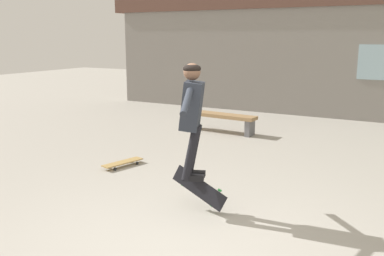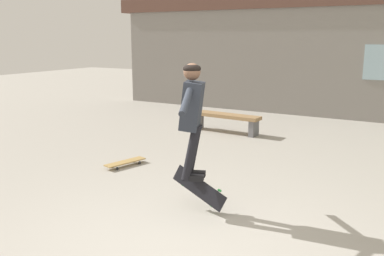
{
  "view_description": "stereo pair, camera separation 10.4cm",
  "coord_description": "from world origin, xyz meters",
  "px_view_note": "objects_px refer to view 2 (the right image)",
  "views": [
    {
      "loc": [
        2.16,
        -3.83,
        2.22
      ],
      "look_at": [
        -0.34,
        0.73,
        1.1
      ],
      "focal_mm": 40.0,
      "sensor_mm": 36.0,
      "label": 1
    },
    {
      "loc": [
        2.25,
        -3.78,
        2.22
      ],
      "look_at": [
        -0.34,
        0.73,
        1.1
      ],
      "focal_mm": 40.0,
      "sensor_mm": 36.0,
      "label": 2
    }
  ],
  "objects_px": {
    "skater": "(192,111)",
    "skateboard_resting": "(125,162)",
    "park_bench": "(225,119)",
    "skateboard_flipping": "(199,188)"
  },
  "relations": [
    {
      "from": "skateboard_flipping",
      "to": "skateboard_resting",
      "type": "bearing_deg",
      "value": 158.21
    },
    {
      "from": "park_bench",
      "to": "skateboard_resting",
      "type": "xyz_separation_m",
      "value": [
        -0.34,
        -3.3,
        -0.26
      ]
    },
    {
      "from": "skateboard_resting",
      "to": "skateboard_flipping",
      "type": "bearing_deg",
      "value": -102.55
    },
    {
      "from": "park_bench",
      "to": "skateboard_flipping",
      "type": "xyz_separation_m",
      "value": [
        1.74,
        -4.38,
        -0.01
      ]
    },
    {
      "from": "skater",
      "to": "skateboard_flipping",
      "type": "distance_m",
      "value": 1.0
    },
    {
      "from": "park_bench",
      "to": "skateboard_resting",
      "type": "bearing_deg",
      "value": -92.13
    },
    {
      "from": "skater",
      "to": "skateboard_resting",
      "type": "xyz_separation_m",
      "value": [
        -2.0,
        1.12,
        -1.25
      ]
    },
    {
      "from": "skateboard_flipping",
      "to": "skateboard_resting",
      "type": "distance_m",
      "value": 2.35
    },
    {
      "from": "skateboard_flipping",
      "to": "skater",
      "type": "bearing_deg",
      "value": -145.59
    },
    {
      "from": "park_bench",
      "to": "skater",
      "type": "distance_m",
      "value": 4.83
    }
  ]
}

